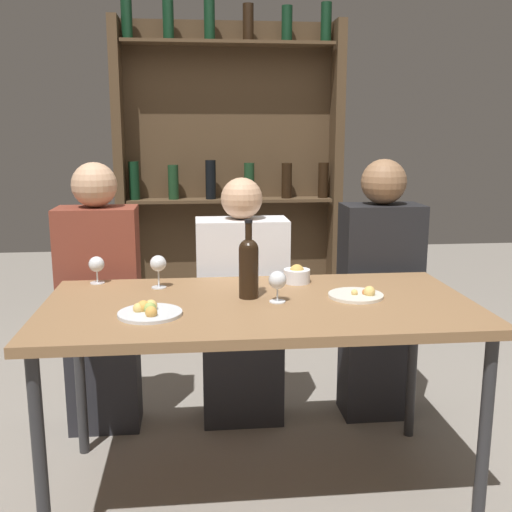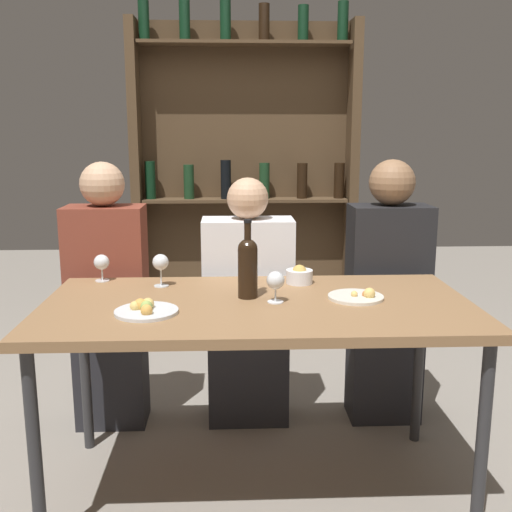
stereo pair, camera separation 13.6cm
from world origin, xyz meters
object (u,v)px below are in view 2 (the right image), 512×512
Objects in this scene: wine_bottle at (248,265)px; seated_person_left at (108,303)px; wine_glass_0 at (102,263)px; food_plate_0 at (358,296)px; snack_bowl at (299,275)px; seated_person_right at (387,299)px; wine_glass_1 at (161,263)px; wine_glass_2 at (276,281)px; food_plate_1 at (145,309)px; seated_person_center at (248,311)px.

seated_person_left is (-0.64, 0.52, -0.30)m from wine_bottle.
wine_glass_0 is 0.54× the size of food_plate_0.
seated_person_right is (0.46, 0.31, -0.20)m from snack_bowl.
snack_bowl is 0.94m from seated_person_left.
wine_glass_1 is at bearing -161.85° from seated_person_right.
seated_person_right is (0.58, 0.59, -0.24)m from wine_glass_2.
food_plate_1 is at bearing -68.68° from seated_person_left.
seated_person_right is (0.68, 0.52, -0.29)m from wine_bottle.
seated_person_left is at bearing 130.64° from wine_glass_1.
seated_person_left reaches higher than seated_person_center.
seated_person_right reaches higher than food_plate_0.
snack_bowl reaches higher than food_plate_1.
seated_person_left is 0.99× the size of seated_person_right.
wine_glass_0 reaches higher than food_plate_1.
wine_glass_0 is at bearing -82.77° from seated_person_left.
snack_bowl is at bearing 66.72° from wine_glass_2.
wine_glass_2 reaches higher than snack_bowl.
seated_person_left reaches higher than wine_glass_0.
food_plate_0 is 1.21m from seated_person_left.
seated_person_right reaches higher than seated_person_center.
wine_glass_0 is at bearing 153.33° from wine_glass_2.
wine_glass_0 is 1.03× the size of snack_bowl.
food_plate_1 is at bearing -92.07° from wine_glass_1.
wine_glass_1 is 0.59m from seated_person_center.
wine_glass_1 is at bearing -21.24° from wine_glass_0.
wine_glass_1 is (-0.35, 0.18, -0.03)m from wine_bottle.
seated_person_center reaches higher than food_plate_1.
seated_person_right is at bearing -0.00° from seated_person_left.
wine_glass_1 reaches higher than snack_bowl.
seated_person_left is (-1.06, 0.56, -0.18)m from food_plate_0.
wine_glass_1 is at bearing 150.41° from wine_glass_2.
wine_glass_0 reaches higher than snack_bowl.
snack_bowl is at bearing -145.84° from seated_person_right.
seated_person_left reaches higher than wine_glass_2.
food_plate_1 is at bearing -62.41° from wine_glass_0.
wine_glass_1 is at bearing -137.28° from seated_person_center.
food_plate_1 is (-0.78, -0.15, 0.00)m from food_plate_0.
wine_glass_1 is at bearing -177.33° from snack_bowl.
wine_glass_2 is 0.98m from seated_person_left.
wine_glass_0 is 0.80m from wine_glass_2.
wine_bottle is at bearing 27.41° from food_plate_1.
wine_glass_1 is 0.64× the size of food_plate_0.
seated_person_center is (0.63, 0.24, -0.29)m from wine_glass_0.
wine_glass_2 is at bearing -36.23° from wine_bottle.
wine_bottle is at bearing 143.77° from wine_glass_2.
wine_glass_0 is 0.09× the size of seated_person_right.
wine_glass_0 is 0.54m from food_plate_1.
food_plate_0 is 1.90× the size of snack_bowl.
wine_bottle is 0.44m from food_plate_0.
snack_bowl is 0.09× the size of seated_person_center.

